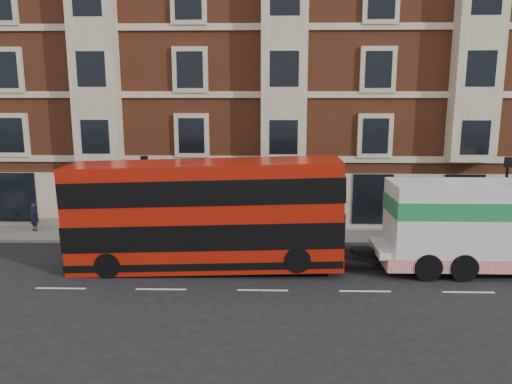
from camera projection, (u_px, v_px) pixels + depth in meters
ground at (263, 290)px, 19.53m from camera, size 120.00×120.00×0.00m
sidewalk at (264, 235)px, 26.87m from camera, size 90.00×3.00×0.15m
victorian_terrace at (273, 54)px, 32.25m from camera, size 45.00×12.00×20.40m
lamp_post_west at (146, 192)px, 25.23m from camera, size 0.35×0.15×4.35m
lamp_post_east at (505, 194)px, 24.79m from camera, size 0.35×0.15×4.35m
double_decker_bus at (205, 213)px, 21.49m from camera, size 11.68×2.68×4.73m
tow_truck at (486, 225)px, 21.28m from camera, size 9.35×2.76×3.90m
pedestrian at (34, 217)px, 27.28m from camera, size 0.67×0.62×1.53m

